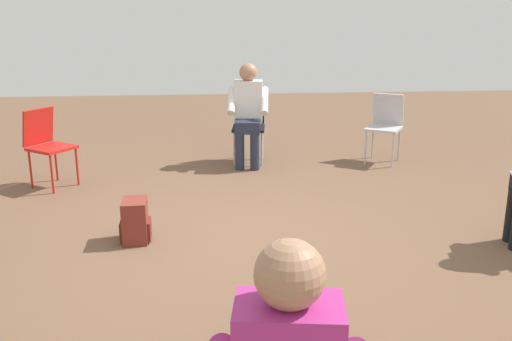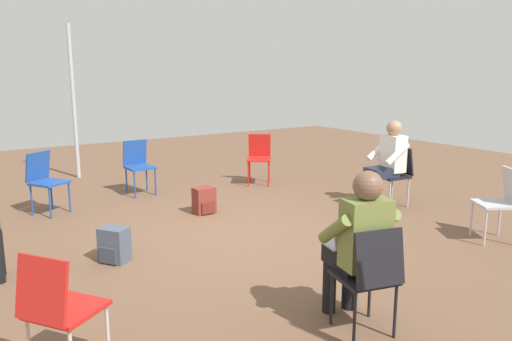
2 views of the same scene
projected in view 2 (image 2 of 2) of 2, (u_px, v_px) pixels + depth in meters
ground_plane at (233, 235)px, 5.97m from camera, size 16.78×16.78×0.00m
chair_southeast at (45, 178)px, 6.76m from camera, size 0.56×0.58×0.85m
chair_west at (396, 172)px, 7.17m from camera, size 0.48×0.45×0.85m
chair_northwest at (501, 199)px, 5.68m from camera, size 0.58×0.56×0.85m
chair_northeast at (58, 306)px, 3.12m from camera, size 0.58×0.57×0.85m
chair_north at (370, 273)px, 3.62m from camera, size 0.48×0.52×0.85m
chair_south at (138, 163)px, 7.84m from camera, size 0.41×0.45×0.85m
chair_southwest at (259, 155)px, 8.55m from camera, size 0.57×0.58×0.85m
person_with_laptop at (358, 240)px, 3.73m from camera, size 0.57×0.59×1.24m
person_in_white at (388, 159)px, 7.06m from camera, size 0.55×0.53×1.24m
backpack_near_laptop_user at (204, 202)px, 6.83m from camera, size 0.29×0.26×0.36m
backpack_by_empty_chair at (114, 247)px, 5.12m from camera, size 0.33×0.34×0.36m
tent_pole_near at (74, 102)px, 8.85m from camera, size 0.07×0.07×2.72m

